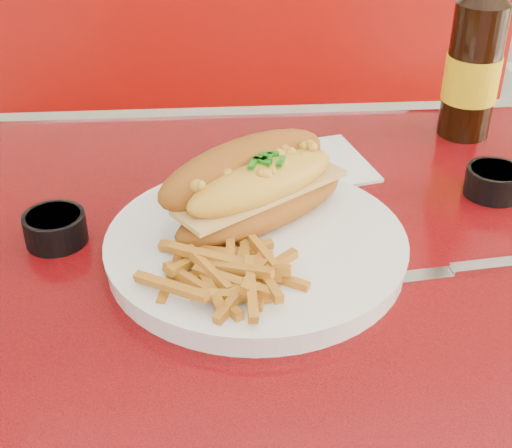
{
  "coord_description": "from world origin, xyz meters",
  "views": [
    {
      "loc": [
        -0.09,
        -0.59,
        1.2
      ],
      "look_at": [
        -0.05,
        0.03,
        0.81
      ],
      "focal_mm": 50.0,
      "sensor_mm": 36.0,
      "label": 1
    }
  ],
  "objects": [
    {
      "name": "beer_bottle",
      "position": [
        0.26,
        0.3,
        0.88
      ],
      "size": [
        0.09,
        0.09,
        0.29
      ],
      "rotation": [
        0.0,
        0.0,
        -0.23
      ],
      "color": "black",
      "rests_on": "diner_table"
    },
    {
      "name": "gravy_ramekin",
      "position": [
        0.01,
        0.17,
        0.79
      ],
      "size": [
        0.09,
        0.09,
        0.05
      ],
      "rotation": [
        0.0,
        0.0,
        0.11
      ],
      "color": "white",
      "rests_on": "diner_table"
    },
    {
      "name": "dinner_plate",
      "position": [
        -0.05,
        0.03,
        0.78
      ],
      "size": [
        0.37,
        0.37,
        0.02
      ],
      "rotation": [
        0.0,
        0.0,
        0.19
      ],
      "color": "white",
      "rests_on": "diner_table"
    },
    {
      "name": "booth_bench_far",
      "position": [
        0.0,
        0.81,
        0.29
      ],
      "size": [
        1.2,
        0.51,
        0.9
      ],
      "color": "#9D0F0A",
      "rests_on": "ground"
    },
    {
      "name": "knife",
      "position": [
        0.14,
        -0.02,
        0.77
      ],
      "size": [
        0.23,
        0.04,
        0.01
      ],
      "rotation": [
        0.0,
        0.0,
        0.12
      ],
      "color": "silver",
      "rests_on": "diner_table"
    },
    {
      "name": "fork",
      "position": [
        0.03,
        0.02,
        0.79
      ],
      "size": [
        0.04,
        0.14,
        0.0
      ],
      "rotation": [
        0.0,
        0.0,
        1.36
      ],
      "color": "silver",
      "rests_on": "dinner_plate"
    },
    {
      "name": "paper_napkin",
      "position": [
        0.04,
        0.22,
        0.77
      ],
      "size": [
        0.16,
        0.16,
        0.0
      ],
      "primitive_type": "cube",
      "rotation": [
        0.0,
        0.0,
        0.24
      ],
      "color": "white",
      "rests_on": "diner_table"
    },
    {
      "name": "mac_hoagie",
      "position": [
        -0.05,
        0.07,
        0.83
      ],
      "size": [
        0.24,
        0.21,
        0.1
      ],
      "rotation": [
        0.0,
        0.0,
        0.61
      ],
      "color": "#A05919",
      "rests_on": "dinner_plate"
    },
    {
      "name": "fries_pile",
      "position": [
        -0.09,
        -0.04,
        0.81
      ],
      "size": [
        0.14,
        0.13,
        0.03
      ],
      "primitive_type": null,
      "rotation": [
        0.0,
        0.0,
        -0.19
      ],
      "color": "orange",
      "rests_on": "dinner_plate"
    },
    {
      "name": "sauce_cup_right",
      "position": [
        0.24,
        0.14,
        0.79
      ],
      "size": [
        0.09,
        0.09,
        0.03
      ],
      "rotation": [
        0.0,
        0.0,
        -0.36
      ],
      "color": "black",
      "rests_on": "diner_table"
    },
    {
      "name": "diner_table",
      "position": [
        0.0,
        0.0,
        0.61
      ],
      "size": [
        1.23,
        0.83,
        0.77
      ],
      "color": "red",
      "rests_on": "ground"
    },
    {
      "name": "sauce_cup_left",
      "position": [
        -0.26,
        0.07,
        0.79
      ],
      "size": [
        0.07,
        0.07,
        0.03
      ],
      "rotation": [
        0.0,
        0.0,
        -0.13
      ],
      "color": "black",
      "rests_on": "diner_table"
    }
  ]
}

